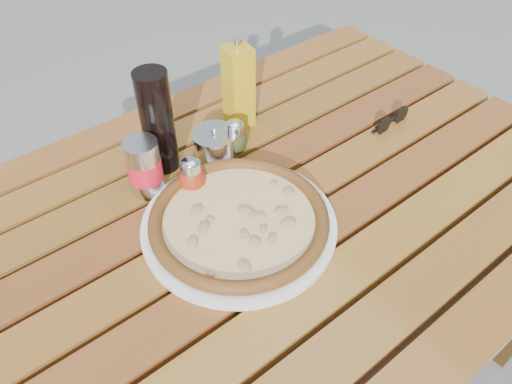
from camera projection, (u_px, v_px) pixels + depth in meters
table at (262, 235)px, 1.01m from camera, size 1.40×0.90×0.75m
plate at (239, 225)px, 0.92m from camera, size 0.37×0.37×0.01m
pizza at (239, 219)px, 0.91m from camera, size 0.35×0.35×0.03m
pepper_shaker at (192, 176)px, 0.97m from camera, size 0.07×0.07×0.08m
oregano_shaker at (235, 137)px, 1.06m from camera, size 0.06×0.06×0.08m
dark_bottle at (157, 122)px, 0.98m from camera, size 0.08×0.08×0.22m
soda_can at (145, 168)px, 0.96m from camera, size 0.09×0.09×0.12m
olive_oil_cruet at (238, 87)px, 1.09m from camera, size 0.06×0.06×0.21m
parmesan_tin at (215, 144)px, 1.06m from camera, size 0.11×0.11×0.07m
sunglasses at (392, 121)px, 1.14m from camera, size 0.11×0.03×0.04m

